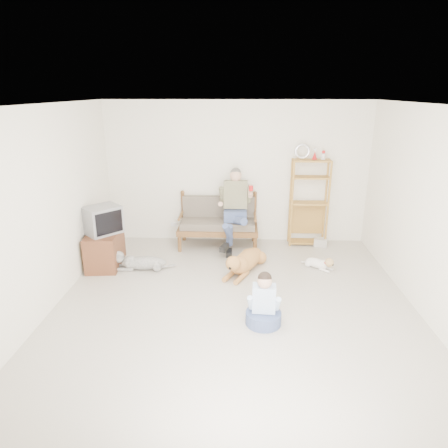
{
  "coord_description": "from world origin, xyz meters",
  "views": [
    {
      "loc": [
        0.05,
        -4.8,
        2.86
      ],
      "look_at": [
        -0.18,
        1.0,
        0.91
      ],
      "focal_mm": 32.0,
      "sensor_mm": 36.0,
      "label": 1
    }
  ],
  "objects_px": {
    "loveseat": "(218,221)",
    "tv_stand": "(105,248)",
    "etagere": "(309,202)",
    "golden_retriever": "(244,261)"
  },
  "relations": [
    {
      "from": "loveseat",
      "to": "tv_stand",
      "type": "bearing_deg",
      "value": -151.82
    },
    {
      "from": "loveseat",
      "to": "tv_stand",
      "type": "distance_m",
      "value": 2.14
    },
    {
      "from": "loveseat",
      "to": "etagere",
      "type": "xyz_separation_m",
      "value": [
        1.72,
        0.13,
        0.36
      ]
    },
    {
      "from": "tv_stand",
      "to": "loveseat",
      "type": "bearing_deg",
      "value": 23.46
    },
    {
      "from": "loveseat",
      "to": "etagere",
      "type": "distance_m",
      "value": 1.76
    },
    {
      "from": "golden_retriever",
      "to": "tv_stand",
      "type": "bearing_deg",
      "value": -158.74
    },
    {
      "from": "loveseat",
      "to": "tv_stand",
      "type": "height_order",
      "value": "loveseat"
    },
    {
      "from": "etagere",
      "to": "tv_stand",
      "type": "height_order",
      "value": "etagere"
    },
    {
      "from": "loveseat",
      "to": "golden_retriever",
      "type": "relative_size",
      "value": 1.15
    },
    {
      "from": "loveseat",
      "to": "golden_retriever",
      "type": "height_order",
      "value": "loveseat"
    }
  ]
}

